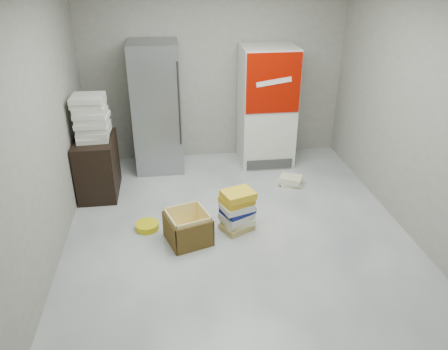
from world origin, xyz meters
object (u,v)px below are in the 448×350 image
steel_fridge (157,108)px  wood_shelf (98,166)px  cardboard_box (188,229)px  coke_cooler (267,106)px  phonebook_stack_main (237,210)px

steel_fridge → wood_shelf: (-0.83, -0.73, -0.55)m
wood_shelf → cardboard_box: 1.76m
coke_cooler → steel_fridge: bearing=179.8°
steel_fridge → phonebook_stack_main: size_ratio=3.63×
steel_fridge → phonebook_stack_main: steel_fridge is taller
steel_fridge → wood_shelf: size_ratio=2.37×
steel_fridge → coke_cooler: 1.65m
cardboard_box → phonebook_stack_main: bearing=-2.9°
steel_fridge → coke_cooler: size_ratio=1.06×
coke_cooler → cardboard_box: size_ratio=3.12×
cardboard_box → wood_shelf: bearing=113.1°
steel_fridge → cardboard_box: size_ratio=3.29×
coke_cooler → phonebook_stack_main: coke_cooler is taller
phonebook_stack_main → cardboard_box: bearing=173.9°
phonebook_stack_main → cardboard_box: (-0.59, -0.16, -0.11)m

